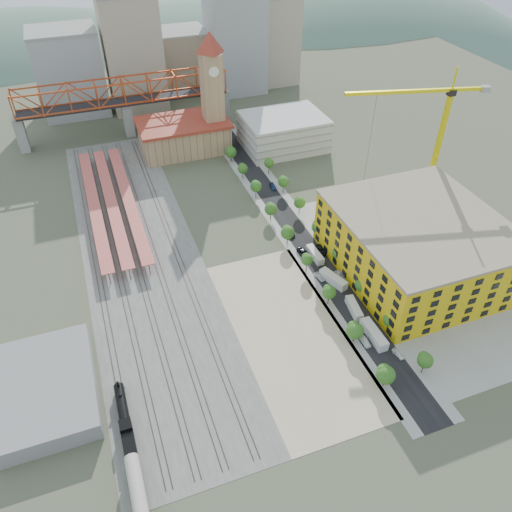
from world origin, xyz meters
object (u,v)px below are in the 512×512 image
object	(u,v)px
construction_building	(418,245)
site_trailer_d	(315,255)
site_trailer_c	(333,279)
car_0	(365,341)
clock_tower	(212,82)
tower_crane	(434,126)
site_trailer_a	(374,334)
site_trailer_b	(354,308)
coach	(139,499)
locomotive	(124,417)

from	to	relation	value
construction_building	site_trailer_d	distance (m)	31.25
site_trailer_c	car_0	size ratio (longest dim) A/B	2.23
clock_tower	tower_crane	bearing A→B (deg)	-51.07
site_trailer_a	site_trailer_b	xyz separation A→B (m)	(0.00, 10.69, -0.25)
clock_tower	coach	size ratio (longest dim) A/B	3.01
construction_building	car_0	size ratio (longest dim) A/B	11.65
site_trailer_c	car_0	bearing A→B (deg)	-115.99
car_0	tower_crane	bearing A→B (deg)	45.20
locomotive	tower_crane	world-z (taller)	tower_crane
locomotive	coach	bearing A→B (deg)	-90.00
site_trailer_a	construction_building	bearing A→B (deg)	38.51
construction_building	site_trailer_b	bearing A→B (deg)	-158.55
site_trailer_d	car_0	world-z (taller)	site_trailer_d
coach	tower_crane	distance (m)	138.85
clock_tower	tower_crane	size ratio (longest dim) A/B	1.04
clock_tower	site_trailer_d	xyz separation A→B (m)	(8.00, -84.72, -27.50)
coach	tower_crane	size ratio (longest dim) A/B	0.35
tower_crane	site_trailer_b	bearing A→B (deg)	-139.66
construction_building	site_trailer_c	world-z (taller)	construction_building
site_trailer_d	site_trailer_a	bearing A→B (deg)	-91.29
locomotive	site_trailer_c	bearing A→B (deg)	21.66
coach	site_trailer_b	size ratio (longest dim) A/B	2.00
tower_crane	site_trailer_d	world-z (taller)	tower_crane
tower_crane	site_trailer_a	bearing A→B (deg)	-133.02
locomotive	site_trailer_d	world-z (taller)	locomotive
construction_building	locomotive	world-z (taller)	construction_building
site_trailer_c	construction_building	bearing A→B (deg)	-24.63
coach	car_0	size ratio (longest dim) A/B	3.97
tower_crane	car_0	size ratio (longest dim) A/B	11.51
site_trailer_a	car_0	world-z (taller)	site_trailer_a
coach	site_trailer_b	bearing A→B (deg)	26.76
site_trailer_c	site_trailer_d	bearing A→B (deg)	71.05
site_trailer_a	site_trailer_c	size ratio (longest dim) A/B	1.08
site_trailer_a	car_0	distance (m)	3.18
locomotive	site_trailer_a	distance (m)	66.06
locomotive	coach	size ratio (longest dim) A/B	1.20
site_trailer_a	car_0	size ratio (longest dim) A/B	2.40
car_0	construction_building	bearing A→B (deg)	36.32
coach	site_trailer_d	distance (m)	88.39
site_trailer_b	tower_crane	bearing A→B (deg)	48.38
car_0	clock_tower	bearing A→B (deg)	91.87
locomotive	site_trailer_a	bearing A→B (deg)	2.35
site_trailer_a	site_trailer_c	world-z (taller)	site_trailer_a
clock_tower	site_trailer_b	size ratio (longest dim) A/B	6.04
tower_crane	site_trailer_c	xyz separation A→B (m)	(-48.06, -28.01, -29.52)
coach	site_trailer_c	bearing A→B (deg)	34.93
locomotive	site_trailer_c	xyz separation A→B (m)	(66.00, 26.20, -0.61)
site_trailer_a	site_trailer_d	size ratio (longest dim) A/B	1.19
car_0	site_trailer_d	bearing A→B (deg)	84.87
locomotive	coach	world-z (taller)	coach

